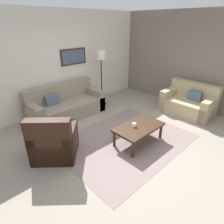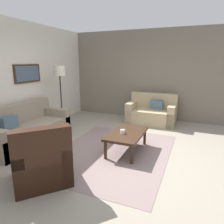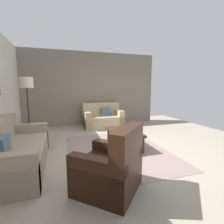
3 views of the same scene
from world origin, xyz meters
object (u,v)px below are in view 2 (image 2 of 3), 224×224
object	(u,v)px
couch_main	(24,130)
cup	(123,132)
lamp_standing	(60,77)
couch_loveseat	(152,113)
armchair_leather	(42,164)
coffee_table	(127,135)
framed_artwork	(28,73)

from	to	relation	value
couch_main	cup	xyz separation A→B (m)	(0.33, -2.28, 0.15)
lamp_standing	cup	bearing A→B (deg)	-113.91
couch_main	couch_loveseat	size ratio (longest dim) A/B	1.47
armchair_leather	cup	world-z (taller)	armchair_leather
armchair_leather	coffee_table	xyz separation A→B (m)	(1.59, -0.81, 0.05)
couch_main	coffee_table	bearing A→B (deg)	-79.81
lamp_standing	framed_artwork	bearing A→B (deg)	139.19
armchair_leather	framed_artwork	distance (m)	2.95
couch_loveseat	cup	distance (m)	2.39
armchair_leather	cup	bearing A→B (deg)	-26.60
lamp_standing	couch_loveseat	bearing A→B (deg)	-57.96
couch_loveseat	framed_artwork	distance (m)	3.67
cup	lamp_standing	size ratio (longest dim) A/B	0.05
couch_main	couch_loveseat	world-z (taller)	same
armchair_leather	cup	size ratio (longest dim) A/B	12.63
couch_main	lamp_standing	world-z (taller)	lamp_standing
lamp_standing	framed_artwork	size ratio (longest dim) A/B	2.04
cup	framed_artwork	size ratio (longest dim) A/B	0.11
couch_main	armchair_leather	bearing A→B (deg)	-127.40
framed_artwork	armchair_leather	bearing A→B (deg)	-133.56
cup	couch_main	bearing A→B (deg)	98.28
couch_main	couch_loveseat	xyz separation A→B (m)	(2.71, -2.38, 0.00)
couch_loveseat	cup	xyz separation A→B (m)	(-2.38, 0.10, 0.15)
coffee_table	lamp_standing	world-z (taller)	lamp_standing
coffee_table	cup	distance (m)	0.14
couch_main	armchair_leather	xyz separation A→B (m)	(-1.17, -1.53, 0.01)
couch_loveseat	cup	world-z (taller)	couch_loveseat
lamp_standing	couch_main	bearing A→B (deg)	175.06
couch_loveseat	framed_artwork	xyz separation A→B (m)	(-2.03, 2.80, 1.23)
cup	lamp_standing	distance (m)	2.56
couch_loveseat	framed_artwork	bearing A→B (deg)	125.99
framed_artwork	couch_main	bearing A→B (deg)	-148.57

